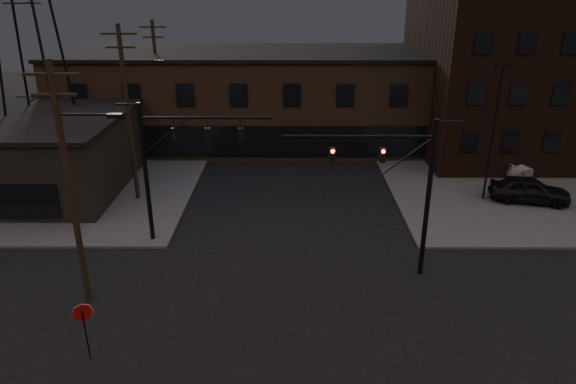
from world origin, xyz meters
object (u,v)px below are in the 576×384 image
(traffic_signal_far, at_px, (168,158))
(parked_car_lot_a, at_px, (530,190))
(stop_sign, at_px, (83,319))
(car_crossing, at_px, (306,144))
(parked_car_lot_b, at_px, (528,167))
(traffic_signal_near, at_px, (406,183))

(traffic_signal_far, relative_size, parked_car_lot_a, 1.59)
(stop_sign, xyz_separation_m, parked_car_lot_a, (23.79, 15.42, -0.84))
(car_crossing, bearing_deg, parked_car_lot_a, -23.57)
(traffic_signal_far, distance_m, parked_car_lot_b, 27.31)
(traffic_signal_near, distance_m, car_crossing, 20.89)
(traffic_signal_near, bearing_deg, traffic_signal_far, 163.83)
(parked_car_lot_a, distance_m, parked_car_lot_b, 5.78)
(traffic_signal_near, distance_m, traffic_signal_far, 12.57)
(traffic_signal_near, relative_size, parked_car_lot_a, 1.59)
(traffic_signal_far, bearing_deg, stop_sign, -97.32)
(traffic_signal_far, distance_m, stop_sign, 10.55)
(parked_car_lot_b, relative_size, car_crossing, 0.86)
(stop_sign, bearing_deg, parked_car_lot_a, 32.96)
(parked_car_lot_a, bearing_deg, traffic_signal_far, 117.65)
(stop_sign, relative_size, parked_car_lot_b, 0.60)
(parked_car_lot_b, bearing_deg, traffic_signal_far, 98.96)
(traffic_signal_far, height_order, parked_car_lot_a, traffic_signal_far)
(traffic_signal_near, height_order, parked_car_lot_a, traffic_signal_near)
(traffic_signal_near, bearing_deg, parked_car_lot_b, 48.41)
(parked_car_lot_b, bearing_deg, car_crossing, 56.41)
(parked_car_lot_b, bearing_deg, traffic_signal_near, 123.85)
(parked_car_lot_a, relative_size, car_crossing, 1.06)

